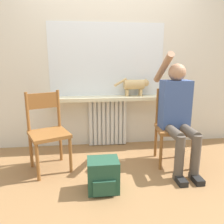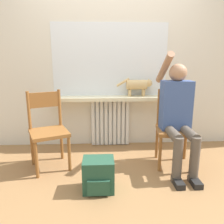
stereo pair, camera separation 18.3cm
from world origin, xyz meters
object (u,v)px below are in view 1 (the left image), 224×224
object	(u,v)px
backpack	(103,175)
cat	(135,85)
person	(178,111)
chair_right	(173,126)
chair_left	(48,131)

from	to	relation	value
backpack	cat	bearing A→B (deg)	63.88
person	backpack	xyz separation A→B (m)	(-0.90, -0.42, -0.52)
chair_right	cat	size ratio (longest dim) A/B	1.77
chair_right	cat	xyz separation A→B (m)	(-0.35, 0.60, 0.44)
chair_right	person	distance (m)	0.24
chair_left	chair_right	bearing A→B (deg)	-23.51
cat	backpack	world-z (taller)	cat
chair_right	cat	distance (m)	0.83
cat	backpack	bearing A→B (deg)	-116.12
cat	backpack	size ratio (longest dim) A/B	1.59
chair_right	person	xyz separation A→B (m)	(-0.01, -0.11, 0.21)
person	cat	world-z (taller)	person
chair_left	chair_right	world-z (taller)	same
chair_right	backpack	bearing A→B (deg)	-141.12
person	cat	bearing A→B (deg)	115.73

